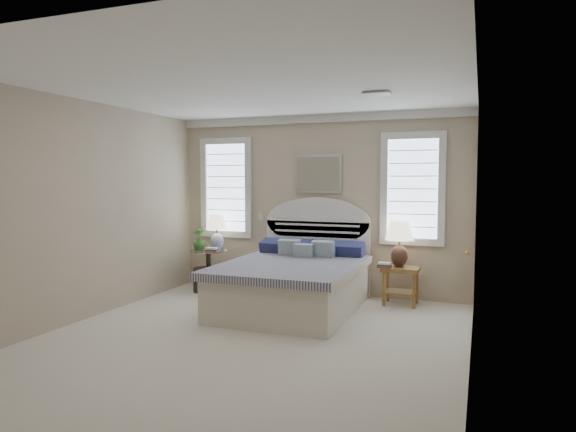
# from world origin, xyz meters

# --- Properties ---
(floor) EXTENTS (4.50, 5.00, 0.01)m
(floor) POSITION_xyz_m (0.00, 0.00, 0.00)
(floor) COLOR beige
(floor) RESTS_ON ground
(ceiling) EXTENTS (4.50, 5.00, 0.01)m
(ceiling) POSITION_xyz_m (0.00, 0.00, 2.70)
(ceiling) COLOR white
(ceiling) RESTS_ON wall_back
(wall_back) EXTENTS (4.50, 0.02, 2.70)m
(wall_back) POSITION_xyz_m (0.00, 2.50, 1.35)
(wall_back) COLOR #C1AC91
(wall_back) RESTS_ON floor
(wall_left) EXTENTS (0.02, 5.00, 2.70)m
(wall_left) POSITION_xyz_m (-2.25, 0.00, 1.35)
(wall_left) COLOR #C1AC91
(wall_left) RESTS_ON floor
(wall_right) EXTENTS (0.02, 5.00, 2.70)m
(wall_right) POSITION_xyz_m (2.25, 0.00, 1.35)
(wall_right) COLOR #C1AC91
(wall_right) RESTS_ON floor
(crown_molding) EXTENTS (4.50, 0.08, 0.12)m
(crown_molding) POSITION_xyz_m (0.00, 2.46, 2.64)
(crown_molding) COLOR silver
(crown_molding) RESTS_ON wall_back
(hvac_vent) EXTENTS (0.30, 0.20, 0.02)m
(hvac_vent) POSITION_xyz_m (1.20, 0.80, 2.68)
(hvac_vent) COLOR #B2B2B2
(hvac_vent) RESTS_ON ceiling
(switch_plate) EXTENTS (0.08, 0.01, 0.12)m
(switch_plate) POSITION_xyz_m (-0.95, 2.48, 1.15)
(switch_plate) COLOR silver
(switch_plate) RESTS_ON wall_back
(window_left) EXTENTS (0.90, 0.06, 1.60)m
(window_left) POSITION_xyz_m (-1.55, 2.48, 1.60)
(window_left) COLOR #C9E0FF
(window_left) RESTS_ON wall_back
(window_right) EXTENTS (0.90, 0.06, 1.60)m
(window_right) POSITION_xyz_m (1.40, 2.48, 1.60)
(window_right) COLOR #C9E0FF
(window_right) RESTS_ON wall_back
(painting) EXTENTS (0.74, 0.04, 0.58)m
(painting) POSITION_xyz_m (0.00, 2.46, 1.82)
(painting) COLOR silver
(painting) RESTS_ON wall_back
(closet_door) EXTENTS (0.02, 1.80, 2.40)m
(closet_door) POSITION_xyz_m (2.23, 1.20, 1.20)
(closet_door) COLOR silver
(closet_door) RESTS_ON floor
(bed) EXTENTS (1.72, 2.28, 1.47)m
(bed) POSITION_xyz_m (0.00, 1.46, 0.39)
(bed) COLOR beige
(bed) RESTS_ON floor
(side_table_left) EXTENTS (0.56, 0.56, 0.63)m
(side_table_left) POSITION_xyz_m (-1.65, 2.05, 0.39)
(side_table_left) COLOR black
(side_table_left) RESTS_ON floor
(nightstand_right) EXTENTS (0.50, 0.40, 0.53)m
(nightstand_right) POSITION_xyz_m (1.30, 2.15, 0.39)
(nightstand_right) COLOR olive
(nightstand_right) RESTS_ON floor
(floor_pot) EXTENTS (0.45, 0.45, 0.36)m
(floor_pot) POSITION_xyz_m (-1.64, 1.96, 0.18)
(floor_pot) COLOR black
(floor_pot) RESTS_ON floor
(lamp_left) EXTENTS (0.38, 0.38, 0.56)m
(lamp_left) POSITION_xyz_m (-1.59, 2.21, 0.97)
(lamp_left) COLOR white
(lamp_left) RESTS_ON side_table_left
(lamp_right) EXTENTS (0.41, 0.41, 0.64)m
(lamp_right) POSITION_xyz_m (1.27, 2.18, 0.92)
(lamp_right) COLOR black
(lamp_right) RESTS_ON nightstand_right
(potted_plant) EXTENTS (0.20, 0.20, 0.34)m
(potted_plant) POSITION_xyz_m (-1.84, 2.08, 0.80)
(potted_plant) COLOR #29672D
(potted_plant) RESTS_ON side_table_left
(books_left) EXTENTS (0.22, 0.18, 0.08)m
(books_left) POSITION_xyz_m (-1.48, 1.85, 0.67)
(books_left) COLOR #A23528
(books_left) RESTS_ON side_table_left
(books_right) EXTENTS (0.18, 0.13, 0.07)m
(books_right) POSITION_xyz_m (1.10, 2.00, 0.56)
(books_right) COLOR #A23528
(books_right) RESTS_ON nightstand_right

